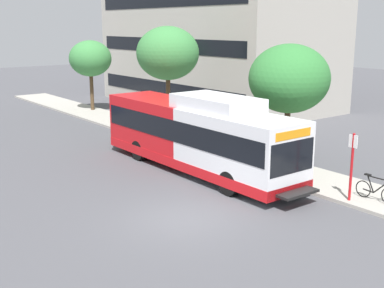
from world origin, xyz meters
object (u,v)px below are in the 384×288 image
at_px(transit_bus, 197,135).
at_px(bicycle_parked, 376,190).
at_px(street_tree_mid_block, 168,53).
at_px(street_tree_far_block, 90,59).
at_px(street_tree_near_stop, 289,79).
at_px(bus_stop_sign_pole, 352,162).

bearing_deg(transit_bus, bicycle_parked, -71.51).
relative_size(transit_bus, street_tree_mid_block, 1.90).
bearing_deg(street_tree_far_block, street_tree_near_stop, -89.27).
height_order(street_tree_near_stop, street_tree_far_block, street_tree_near_stop).
height_order(transit_bus, street_tree_far_block, street_tree_far_block).
height_order(bus_stop_sign_pole, bicycle_parked, bus_stop_sign_pole).
height_order(bicycle_parked, street_tree_far_block, street_tree_far_block).
xyz_separation_m(transit_bus, street_tree_near_stop, (3.94, -1.92, 2.48)).
distance_m(transit_bus, street_tree_near_stop, 5.04).
xyz_separation_m(bus_stop_sign_pole, street_tree_mid_block, (2.17, 15.02, 3.26)).
relative_size(bus_stop_sign_pole, bicycle_parked, 1.48).
distance_m(bus_stop_sign_pole, street_tree_near_stop, 6.07).
height_order(transit_bus, bicycle_parked, transit_bus).
xyz_separation_m(bus_stop_sign_pole, street_tree_near_stop, (2.10, 5.10, 2.54)).
height_order(transit_bus, bus_stop_sign_pole, transit_bus).
bearing_deg(street_tree_near_stop, bus_stop_sign_pole, -112.39).
distance_m(bicycle_parked, street_tree_far_block, 25.83).
height_order(bus_stop_sign_pole, street_tree_mid_block, street_tree_mid_block).
relative_size(transit_bus, bicycle_parked, 6.96).
height_order(transit_bus, street_tree_mid_block, street_tree_mid_block).
bearing_deg(bicycle_parked, street_tree_mid_block, 84.73).
relative_size(bicycle_parked, street_tree_far_block, 0.33).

